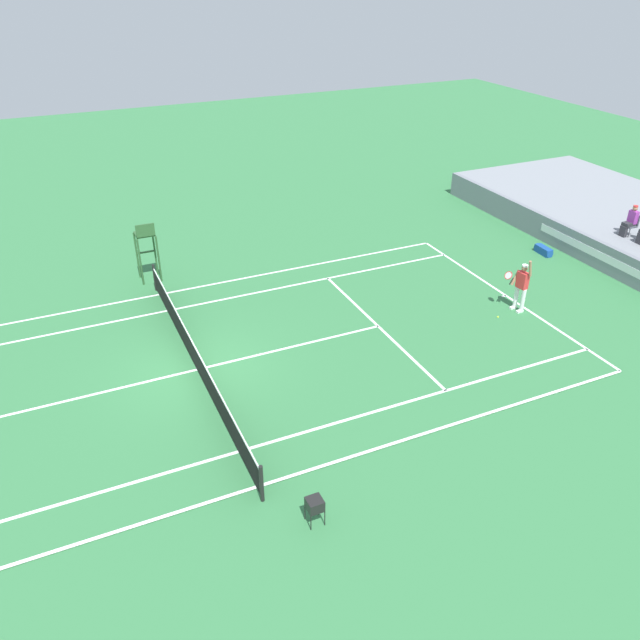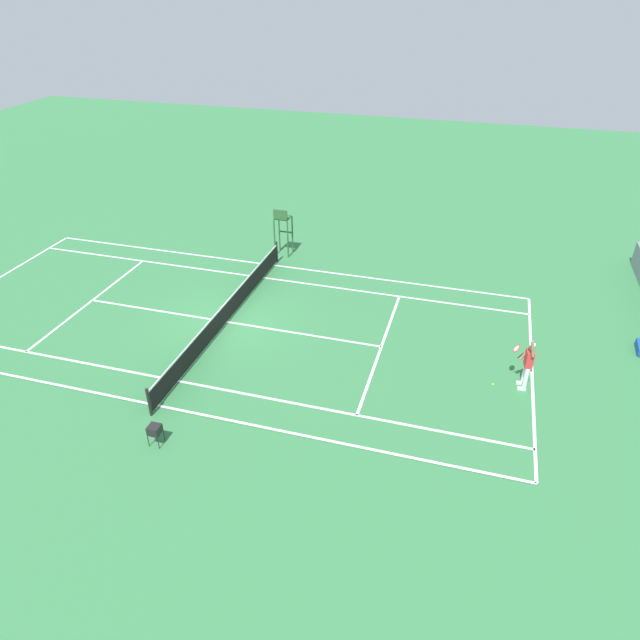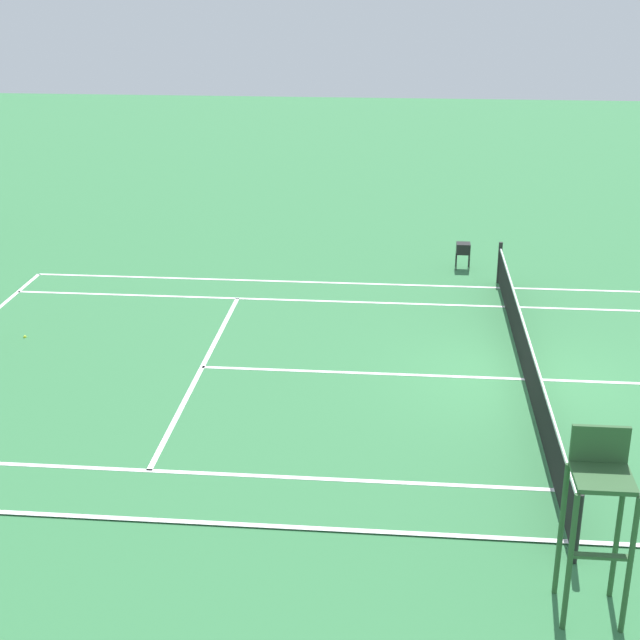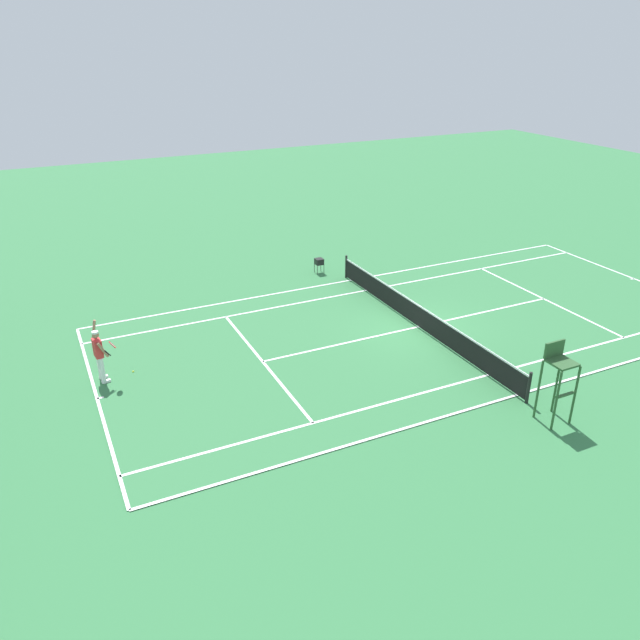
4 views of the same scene
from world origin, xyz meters
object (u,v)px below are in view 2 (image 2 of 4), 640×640
at_px(tennis_player, 527,364).
at_px(tennis_ball, 493,384).
at_px(ball_hopper, 154,429).
at_px(umpire_chair, 283,225).

bearing_deg(tennis_player, tennis_ball, -80.87).
bearing_deg(ball_hopper, tennis_ball, 121.02).
relative_size(tennis_ball, umpire_chair, 0.03).
height_order(tennis_player, umpire_chair, umpire_chair).
distance_m(umpire_chair, ball_hopper, 14.02).
height_order(tennis_player, ball_hopper, tennis_player).
xyz_separation_m(tennis_player, umpire_chair, (-7.97, -11.54, 0.56)).
relative_size(tennis_player, tennis_ball, 30.63).
bearing_deg(umpire_chair, tennis_player, 55.39).
xyz_separation_m(tennis_player, tennis_ball, (0.16, -0.97, -0.96)).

